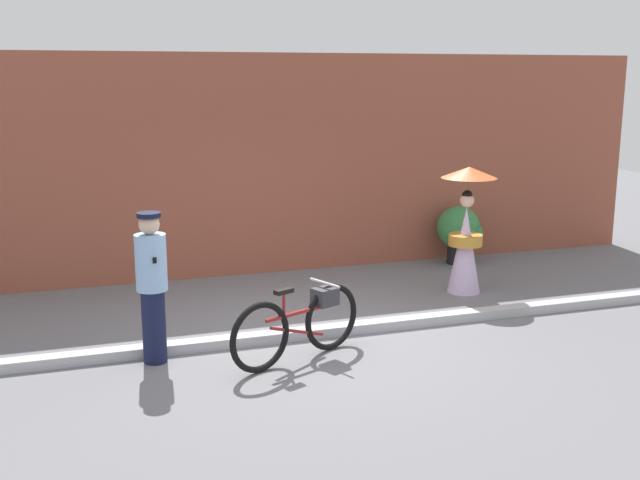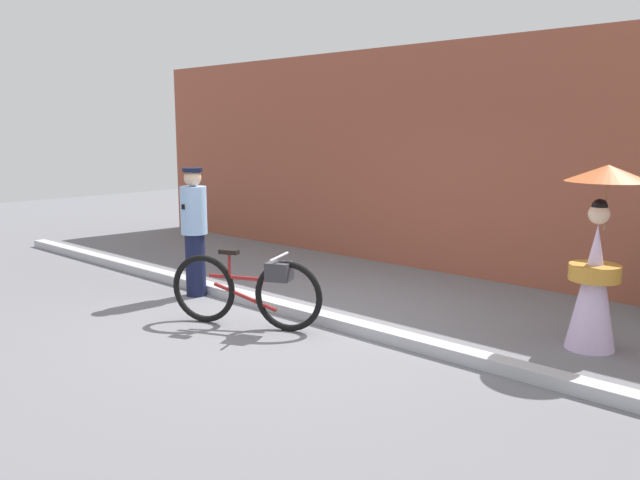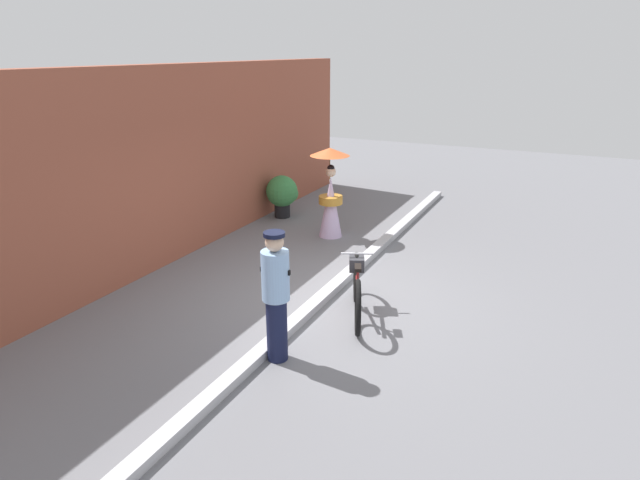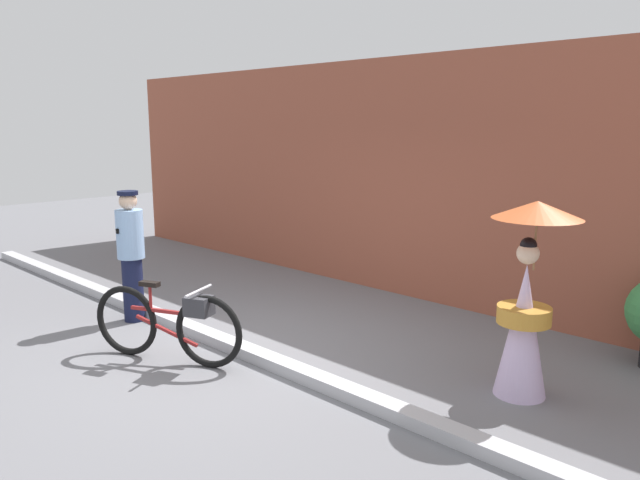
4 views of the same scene
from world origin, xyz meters
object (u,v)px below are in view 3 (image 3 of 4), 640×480
Objects in this scene: bicycle_near_officer at (357,288)px; potted_plant_by_door at (283,193)px; person_with_parasol at (330,193)px; person_officer at (276,294)px.

potted_plant_by_door reaches higher than bicycle_near_officer.
person_with_parasol is 1.88× the size of potted_plant_by_door.
person_officer is (-1.55, 0.43, 0.47)m from bicycle_near_officer.
person_with_parasol is at bearing -116.22° from potted_plant_by_door.
person_officer is 1.73× the size of potted_plant_by_door.
bicycle_near_officer is 1.68m from person_officer.
potted_plant_by_door is at bearing 28.83° from person_officer.
bicycle_near_officer is at bearing -15.64° from person_officer.
bicycle_near_officer is 1.73× the size of potted_plant_by_door.
bicycle_near_officer is at bearing -138.44° from potted_plant_by_door.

